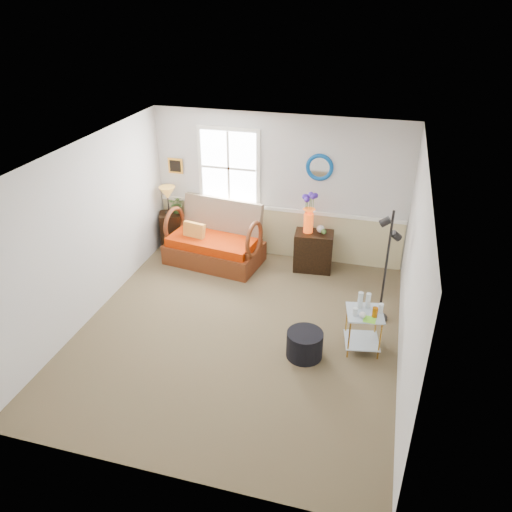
% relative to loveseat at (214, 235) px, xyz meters
% --- Properties ---
extents(floor, '(4.50, 5.00, 0.01)m').
position_rel_loveseat_xyz_m(floor, '(1.03, -1.91, -0.54)').
color(floor, brown).
rests_on(floor, ground).
extents(ceiling, '(4.50, 5.00, 0.01)m').
position_rel_loveseat_xyz_m(ceiling, '(1.03, -1.91, 2.06)').
color(ceiling, white).
rests_on(ceiling, walls).
extents(walls, '(4.51, 5.01, 2.60)m').
position_rel_loveseat_xyz_m(walls, '(1.03, -1.91, 0.76)').
color(walls, silver).
rests_on(walls, floor).
extents(wainscot, '(4.46, 0.02, 0.90)m').
position_rel_loveseat_xyz_m(wainscot, '(1.03, 0.57, -0.09)').
color(wainscot, '#C9BC85').
rests_on(wainscot, walls).
extents(chair_rail, '(4.46, 0.04, 0.06)m').
position_rel_loveseat_xyz_m(chair_rail, '(1.03, 0.56, 0.38)').
color(chair_rail, white).
rests_on(chair_rail, walls).
extents(window, '(1.14, 0.06, 1.44)m').
position_rel_loveseat_xyz_m(window, '(0.13, 0.56, 1.06)').
color(window, white).
rests_on(window, walls).
extents(picture, '(0.28, 0.03, 0.28)m').
position_rel_loveseat_xyz_m(picture, '(-0.89, 0.57, 1.01)').
color(picture, orange).
rests_on(picture, walls).
extents(mirror, '(0.47, 0.07, 0.47)m').
position_rel_loveseat_xyz_m(mirror, '(1.73, 0.57, 1.21)').
color(mirror, '#15679C').
rests_on(mirror, walls).
extents(loveseat, '(1.77, 1.16, 1.08)m').
position_rel_loveseat_xyz_m(loveseat, '(0.00, 0.00, 0.00)').
color(loveseat, '#642D0E').
rests_on(loveseat, floor).
extents(throw_pillow, '(0.42, 0.18, 0.40)m').
position_rel_loveseat_xyz_m(throw_pillow, '(-0.34, -0.08, 0.01)').
color(throw_pillow, orange).
rests_on(throw_pillow, loveseat).
extents(lamp_stand, '(0.50, 0.50, 0.68)m').
position_rel_loveseat_xyz_m(lamp_stand, '(-1.00, 0.37, -0.20)').
color(lamp_stand, black).
rests_on(lamp_stand, floor).
extents(table_lamp, '(0.36, 0.36, 0.54)m').
position_rel_loveseat_xyz_m(table_lamp, '(-0.99, 0.34, 0.41)').
color(table_lamp, gold).
rests_on(table_lamp, lamp_stand).
extents(potted_plant, '(0.33, 0.36, 0.27)m').
position_rel_loveseat_xyz_m(potted_plant, '(-0.86, 0.45, 0.28)').
color(potted_plant, '#42622C').
rests_on(potted_plant, lamp_stand).
extents(cabinet, '(0.69, 0.47, 0.70)m').
position_rel_loveseat_xyz_m(cabinet, '(1.76, 0.21, -0.19)').
color(cabinet, black).
rests_on(cabinet, floor).
extents(flower_vase, '(0.26, 0.26, 0.71)m').
position_rel_loveseat_xyz_m(flower_vase, '(1.64, 0.23, 0.52)').
color(flower_vase, '#DE420C').
rests_on(flower_vase, cabinet).
extents(side_table, '(0.56, 0.56, 0.61)m').
position_rel_loveseat_xyz_m(side_table, '(2.78, -1.82, -0.24)').
color(side_table, '#C28629').
rests_on(side_table, floor).
extents(tabletop_items, '(0.42, 0.42, 0.24)m').
position_rel_loveseat_xyz_m(tabletop_items, '(2.81, -1.83, 0.19)').
color(tabletop_items, silver).
rests_on(tabletop_items, side_table).
extents(floor_lamp, '(0.27, 0.27, 1.76)m').
position_rel_loveseat_xyz_m(floor_lamp, '(2.98, -1.01, 0.34)').
color(floor_lamp, black).
rests_on(floor_lamp, floor).
extents(ottoman, '(0.50, 0.50, 0.38)m').
position_rel_loveseat_xyz_m(ottoman, '(2.05, -2.17, -0.35)').
color(ottoman, black).
rests_on(ottoman, floor).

